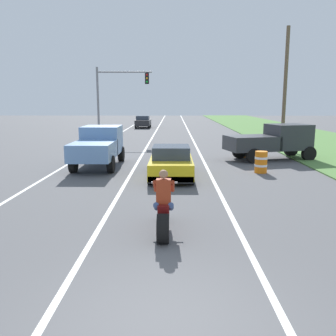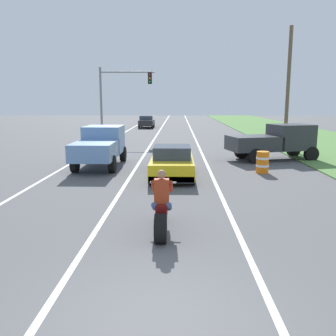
% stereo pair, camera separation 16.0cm
% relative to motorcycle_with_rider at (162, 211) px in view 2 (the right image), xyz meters
% --- Properties ---
extents(ground_plane, '(160.00, 160.00, 0.00)m').
position_rel_motorcycle_with_rider_xyz_m(ground_plane, '(0.11, -3.81, -0.59)').
color(ground_plane, '#565659').
extents(lane_stripe_left_solid, '(0.14, 120.00, 0.01)m').
position_rel_motorcycle_with_rider_xyz_m(lane_stripe_left_solid, '(-5.29, 16.19, -0.59)').
color(lane_stripe_left_solid, white).
rests_on(lane_stripe_left_solid, ground).
extents(lane_stripe_right_solid, '(0.14, 120.00, 0.01)m').
position_rel_motorcycle_with_rider_xyz_m(lane_stripe_right_solid, '(1.91, 16.19, -0.59)').
color(lane_stripe_right_solid, white).
rests_on(lane_stripe_right_solid, ground).
extents(lane_stripe_centre_dashed, '(0.14, 120.00, 0.01)m').
position_rel_motorcycle_with_rider_xyz_m(lane_stripe_centre_dashed, '(-1.69, 16.19, -0.59)').
color(lane_stripe_centre_dashed, white).
rests_on(lane_stripe_centre_dashed, ground).
extents(motorcycle_with_rider, '(0.70, 2.21, 1.62)m').
position_rel_motorcycle_with_rider_xyz_m(motorcycle_with_rider, '(0.00, 0.00, 0.00)').
color(motorcycle_with_rider, black).
rests_on(motorcycle_with_rider, ground).
extents(sports_car_yellow, '(1.84, 4.30, 1.37)m').
position_rel_motorcycle_with_rider_xyz_m(sports_car_yellow, '(0.14, 6.95, 0.04)').
color(sports_car_yellow, yellow).
rests_on(sports_car_yellow, ground).
extents(pickup_truck_left_lane_light_blue, '(2.02, 4.80, 1.98)m').
position_rel_motorcycle_with_rider_xyz_m(pickup_truck_left_lane_light_blue, '(-3.51, 9.39, 0.51)').
color(pickup_truck_left_lane_light_blue, '#6B93C6').
rests_on(pickup_truck_left_lane_light_blue, ground).
extents(pickup_truck_right_shoulder_dark_grey, '(5.14, 3.14, 1.98)m').
position_rel_motorcycle_with_rider_xyz_m(pickup_truck_right_shoulder_dark_grey, '(5.84, 11.73, 0.51)').
color(pickup_truck_right_shoulder_dark_grey, '#2D3035').
rests_on(pickup_truck_right_shoulder_dark_grey, ground).
extents(traffic_light_mast_near, '(4.57, 0.34, 6.00)m').
position_rel_motorcycle_with_rider_xyz_m(traffic_light_mast_near, '(-4.61, 21.73, 3.40)').
color(traffic_light_mast_near, gray).
rests_on(traffic_light_mast_near, ground).
extents(utility_pole_roadside, '(0.24, 0.24, 8.04)m').
position_rel_motorcycle_with_rider_xyz_m(utility_pole_roadside, '(7.63, 16.04, 3.43)').
color(utility_pole_roadside, brown).
rests_on(utility_pole_roadside, ground).
extents(construction_barrel_nearest, '(0.58, 0.58, 1.00)m').
position_rel_motorcycle_with_rider_xyz_m(construction_barrel_nearest, '(4.27, 7.87, -0.09)').
color(construction_barrel_nearest, orange).
rests_on(construction_barrel_nearest, ground).
extents(construction_barrel_mid, '(0.58, 0.58, 1.00)m').
position_rel_motorcycle_with_rider_xyz_m(construction_barrel_mid, '(4.42, 12.71, -0.09)').
color(construction_barrel_mid, orange).
rests_on(construction_barrel_mid, ground).
extents(distant_car_far_ahead, '(1.80, 4.00, 1.50)m').
position_rel_motorcycle_with_rider_xyz_m(distant_car_far_ahead, '(-3.55, 36.75, 0.18)').
color(distant_car_far_ahead, '#262628').
rests_on(distant_car_far_ahead, ground).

